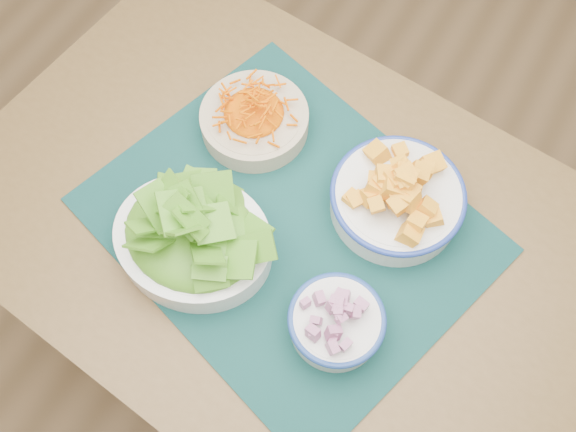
% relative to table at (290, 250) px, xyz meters
% --- Properties ---
extents(ground, '(4.00, 4.00, 0.00)m').
position_rel_table_xyz_m(ground, '(-0.15, 0.30, -0.64)').
color(ground, '#977349').
rests_on(ground, ground).
extents(table, '(1.21, 0.87, 0.75)m').
position_rel_table_xyz_m(table, '(0.00, 0.00, 0.00)').
color(table, brown).
rests_on(table, ground).
extents(placemat, '(0.72, 0.65, 0.00)m').
position_rel_table_xyz_m(placemat, '(-0.00, 0.00, 0.11)').
color(placemat, black).
rests_on(placemat, table).
extents(carrot_bowl, '(0.25, 0.25, 0.07)m').
position_rel_table_xyz_m(carrot_bowl, '(-0.15, 0.14, 0.14)').
color(carrot_bowl, '#BFAF8E').
rests_on(carrot_bowl, placemat).
extents(squash_bowl, '(0.26, 0.26, 0.10)m').
position_rel_table_xyz_m(squash_bowl, '(0.14, 0.12, 0.16)').
color(squash_bowl, silver).
rests_on(squash_bowl, placemat).
extents(lettuce_bowl, '(0.28, 0.25, 0.13)m').
position_rel_table_xyz_m(lettuce_bowl, '(-0.11, -0.11, 0.17)').
color(lettuce_bowl, white).
rests_on(lettuce_bowl, placemat).
extents(onion_bowl, '(0.15, 0.15, 0.08)m').
position_rel_table_xyz_m(onion_bowl, '(0.15, -0.12, 0.15)').
color(onion_bowl, silver).
rests_on(onion_bowl, placemat).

